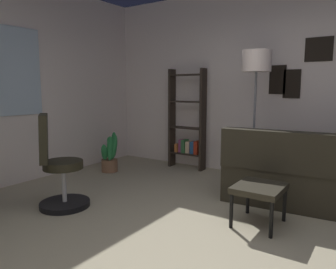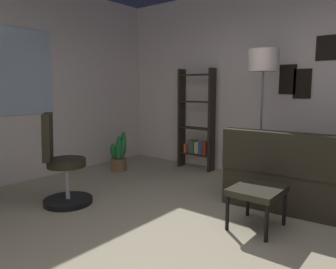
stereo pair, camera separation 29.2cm
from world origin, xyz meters
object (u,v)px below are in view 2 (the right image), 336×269
couch (323,180)px  office_chair (61,169)px  bookshelf (197,125)px  potted_plant (120,154)px  footstool (257,193)px  floor_lamp (263,70)px

couch → office_chair: size_ratio=1.78×
bookshelf → potted_plant: (-0.88, 0.93, -0.47)m
office_chair → potted_plant: 1.65m
footstool → floor_lamp: bearing=22.1°
bookshelf → potted_plant: bookshelf is taller
floor_lamp → bookshelf: bearing=73.3°
couch → bookshelf: bookshelf is taller
couch → floor_lamp: size_ratio=1.04×
footstool → bookshelf: size_ratio=0.31×
office_chair → potted_plant: bearing=23.6°
office_chair → floor_lamp: (2.01, -1.54, 1.16)m
potted_plant → bookshelf: bearing=-46.6°
floor_lamp → potted_plant: bearing=102.7°
floor_lamp → potted_plant: size_ratio=2.94×
couch → footstool: bearing=161.2°
footstool → bookshelf: bookshelf is taller
couch → footstool: size_ratio=3.73×
office_chair → potted_plant: (1.51, 0.66, -0.16)m
couch → floor_lamp: 1.53m
couch → potted_plant: size_ratio=3.04×
potted_plant → floor_lamp: bearing=-77.3°
couch → floor_lamp: bearing=78.2°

